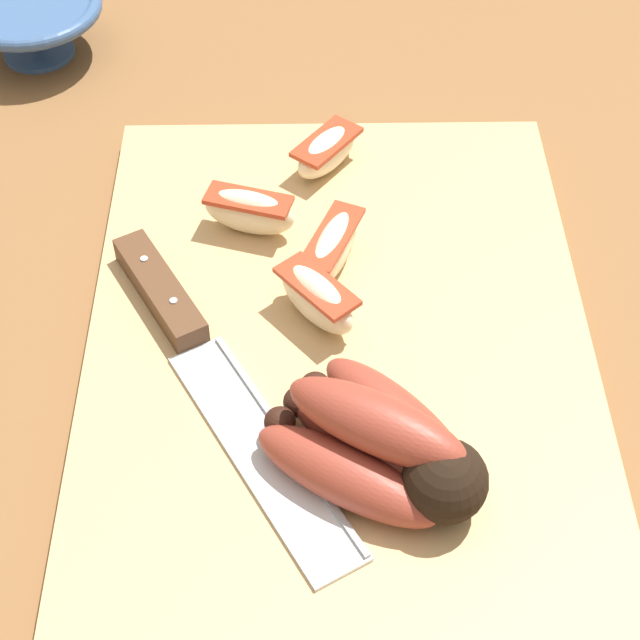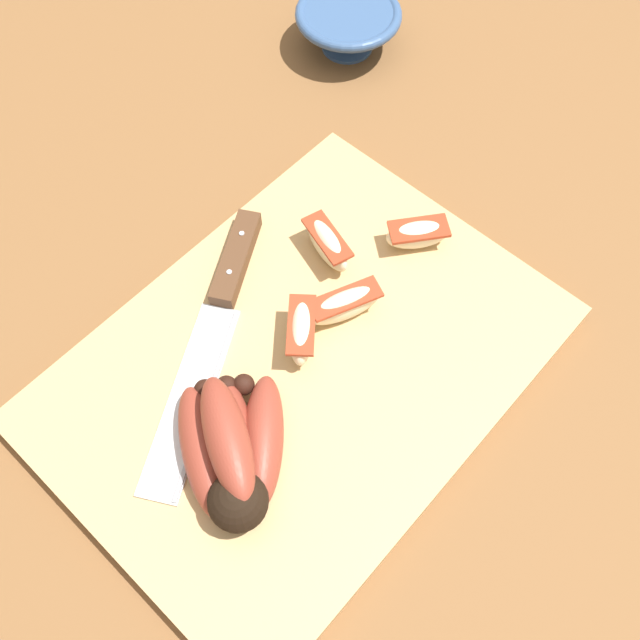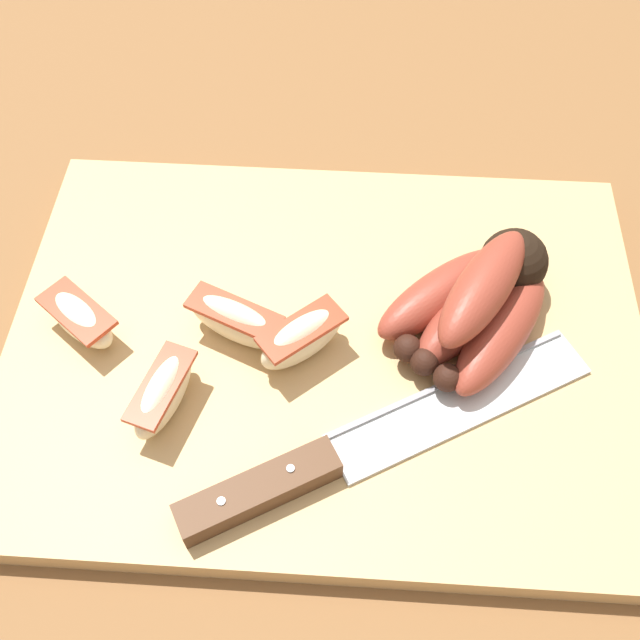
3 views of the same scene
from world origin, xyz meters
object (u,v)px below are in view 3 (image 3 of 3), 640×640
Objects in this scene: chefs_knife at (332,458)px; apple_wedge_extra at (80,318)px; apple_wedge_far at (236,321)px; banana_bunch at (479,300)px; apple_wedge_near at (303,338)px; apple_wedge_middle at (164,393)px.

apple_wedge_extra is at bearing 153.72° from chefs_knife.
banana_bunch is at bearing 8.59° from apple_wedge_far.
banana_bunch is 1.86× the size of apple_wedge_far.
apple_wedge_near and apple_wedge_far have the same top height.
apple_wedge_far is at bearing 55.49° from apple_wedge_middle.
apple_wedge_far is 0.11m from apple_wedge_extra.
apple_wedge_far reaches higher than apple_wedge_extra.
banana_bunch is 0.21m from apple_wedge_middle.
apple_wedge_far is at bearing 166.91° from apple_wedge_near.
apple_wedge_middle is at bearing -124.51° from apple_wedge_far.
banana_bunch reaches higher than apple_wedge_extra.
banana_bunch is 0.27m from apple_wedge_extra.
apple_wedge_near is 0.93× the size of apple_wedge_middle.
chefs_knife is at bearing -51.86° from apple_wedge_far.
apple_wedge_middle is (-0.20, -0.08, -0.01)m from banana_bunch.
apple_wedge_middle is 0.09m from apple_wedge_extra.
apple_wedge_middle reaches higher than chefs_knife.
apple_wedge_near reaches higher than apple_wedge_middle.
apple_wedge_far is at bearing 0.78° from apple_wedge_extra.
apple_wedge_near reaches higher than chefs_knife.
apple_wedge_far is at bearing 128.14° from chefs_knife.
chefs_knife is at bearing -16.51° from apple_wedge_middle.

